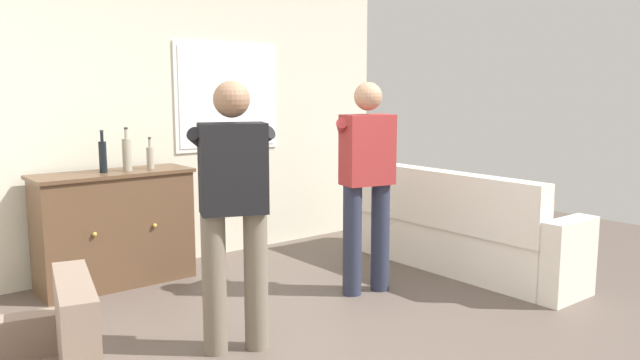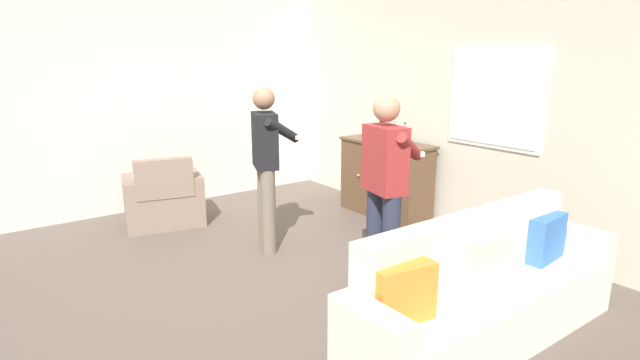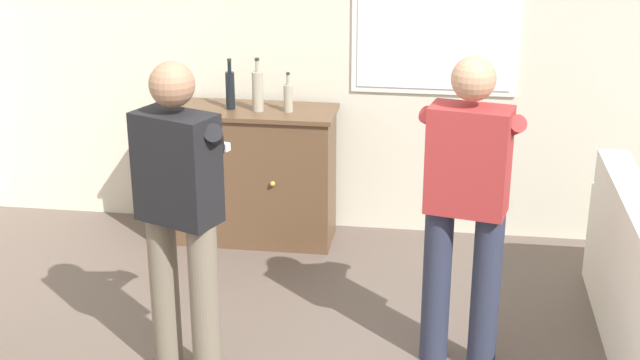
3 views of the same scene
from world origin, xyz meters
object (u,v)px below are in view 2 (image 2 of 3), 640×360
at_px(armchair, 164,202).
at_px(bottle_spirits_clear, 392,131).
at_px(bottle_wine_green, 382,130).
at_px(bottle_liquor_amber, 405,137).
at_px(person_standing_left, 267,161).
at_px(couch, 485,296).
at_px(sideboard_cabinet, 385,179).
at_px(person_standing_right, 385,185).

distance_m(armchair, bottle_spirits_clear, 2.85).
bearing_deg(bottle_wine_green, bottle_spirits_clear, -5.58).
bearing_deg(bottle_wine_green, armchair, -117.25).
relative_size(armchair, bottle_liquor_amber, 3.73).
distance_m(armchair, person_standing_left, 1.65).
height_order(couch, sideboard_cabinet, sideboard_cabinet).
distance_m(couch, person_standing_left, 2.53).
height_order(bottle_spirits_clear, person_standing_right, person_standing_right).
xyz_separation_m(armchair, bottle_spirits_clear, (1.41, 2.35, 0.81)).
height_order(sideboard_cabinet, person_standing_right, person_standing_right).
relative_size(person_standing_left, person_standing_right, 1.00).
xyz_separation_m(bottle_wine_green, person_standing_right, (1.57, -1.43, -0.15)).
height_order(couch, bottle_liquor_amber, bottle_liquor_amber).
distance_m(bottle_liquor_amber, person_standing_right, 1.85).
distance_m(bottle_liquor_amber, person_standing_left, 1.76).
height_order(bottle_liquor_amber, person_standing_left, person_standing_left).
distance_m(armchair, person_standing_right, 3.01).
relative_size(couch, sideboard_cabinet, 1.89).
xyz_separation_m(armchair, bottle_liquor_amber, (1.62, 2.36, 0.76)).
distance_m(bottle_liquor_amber, bottle_spirits_clear, 0.21).
xyz_separation_m(sideboard_cabinet, person_standing_left, (0.09, -1.77, 0.46)).
bearing_deg(armchair, couch, 13.50).
bearing_deg(bottle_spirits_clear, person_standing_right, -45.74).
bearing_deg(person_standing_left, bottle_spirits_clear, 89.16).
bearing_deg(person_standing_right, bottle_spirits_clear, 134.26).
bearing_deg(bottle_spirits_clear, bottle_liquor_amber, 2.89).
height_order(bottle_wine_green, person_standing_left, person_standing_left).
relative_size(armchair, bottle_spirits_clear, 2.78).
xyz_separation_m(bottle_liquor_amber, bottle_spirits_clear, (-0.20, -0.01, 0.04)).
bearing_deg(person_standing_left, bottle_wine_green, 95.50).
relative_size(bottle_liquor_amber, bottle_spirits_clear, 0.74).
relative_size(sideboard_cabinet, bottle_wine_green, 3.69).
bearing_deg(sideboard_cabinet, person_standing_left, -86.99).
xyz_separation_m(couch, bottle_liquor_amber, (-2.21, 1.44, 0.70)).
distance_m(sideboard_cabinet, bottle_liquor_amber, 0.66).
bearing_deg(person_standing_right, bottle_wine_green, 137.64).
relative_size(armchair, person_standing_left, 0.60).
relative_size(sideboard_cabinet, person_standing_right, 0.76).
relative_size(bottle_spirits_clear, person_standing_right, 0.22).
distance_m(couch, bottle_spirits_clear, 2.90).
bearing_deg(couch, bottle_liquor_amber, 146.93).
relative_size(couch, bottle_liquor_amber, 8.95).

